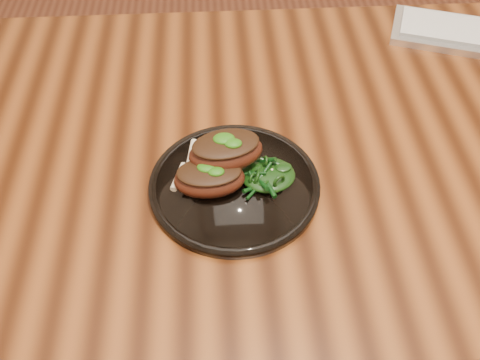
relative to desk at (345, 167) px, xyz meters
name	(u,v)px	position (x,y,z in m)	size (l,w,h in m)	color
desk	(345,167)	(0.00, 0.00, 0.00)	(1.60, 0.80, 0.75)	black
plate	(234,185)	(-0.21, -0.11, 0.09)	(0.26, 0.26, 0.02)	black
lamb_chop_front	(209,178)	(-0.24, -0.12, 0.12)	(0.11, 0.08, 0.05)	#3E160B
lamb_chop_back	(225,150)	(-0.22, -0.09, 0.14)	(0.12, 0.09, 0.05)	#3E160B
herb_smear	(212,156)	(-0.24, -0.06, 0.10)	(0.08, 0.05, 0.00)	#134607
greens_heap	(268,172)	(-0.15, -0.11, 0.11)	(0.08, 0.08, 0.03)	black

